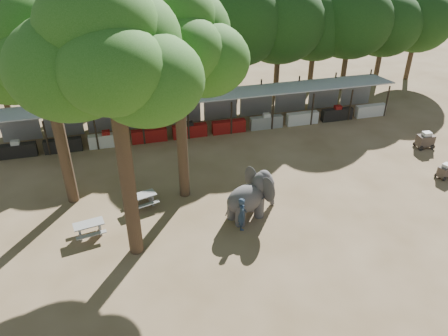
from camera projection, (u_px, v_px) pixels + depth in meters
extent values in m
plane|color=brown|center=(272.00, 257.00, 20.08)|extent=(100.00, 100.00, 0.00)
cube|color=#9A9DA2|center=(205.00, 96.00, 30.40)|extent=(28.00, 2.99, 0.39)
cylinder|color=#2D2319|center=(14.00, 142.00, 27.24)|extent=(0.12, 0.12, 2.40)
cylinder|color=#2D2319|center=(19.00, 121.00, 29.37)|extent=(0.12, 0.12, 2.80)
cube|color=black|center=(17.00, 151.00, 27.83)|extent=(2.38, 0.50, 0.90)
cube|color=gray|center=(20.00, 127.00, 29.54)|extent=(2.52, 0.12, 2.00)
cylinder|color=#2D2319|center=(61.00, 137.00, 27.84)|extent=(0.12, 0.12, 2.40)
cylinder|color=#2D2319|center=(62.00, 117.00, 29.97)|extent=(0.12, 0.12, 2.80)
cube|color=black|center=(63.00, 145.00, 28.43)|extent=(2.38, 0.50, 0.90)
cube|color=gray|center=(63.00, 123.00, 30.14)|extent=(2.52, 0.12, 2.00)
cylinder|color=#2D2319|center=(106.00, 132.00, 28.44)|extent=(0.12, 0.12, 2.40)
cylinder|color=#2D2319|center=(104.00, 113.00, 30.58)|extent=(0.12, 0.12, 2.80)
cube|color=silver|center=(107.00, 140.00, 29.04)|extent=(2.38, 0.50, 0.90)
cube|color=gray|center=(105.00, 118.00, 30.74)|extent=(2.52, 0.12, 2.00)
cylinder|color=#2D2319|center=(149.00, 127.00, 29.05)|extent=(0.12, 0.12, 2.40)
cylinder|color=#2D2319|center=(144.00, 109.00, 31.18)|extent=(0.12, 0.12, 2.80)
cube|color=maroon|center=(149.00, 136.00, 29.64)|extent=(2.38, 0.50, 0.90)
cube|color=gray|center=(145.00, 114.00, 31.35)|extent=(2.52, 0.12, 2.00)
cylinder|color=#2D2319|center=(190.00, 123.00, 29.65)|extent=(0.12, 0.12, 2.40)
cylinder|color=#2D2319|center=(183.00, 105.00, 31.78)|extent=(0.12, 0.12, 2.80)
cube|color=maroon|center=(190.00, 131.00, 30.24)|extent=(2.38, 0.50, 0.90)
cube|color=gray|center=(183.00, 110.00, 31.95)|extent=(2.52, 0.12, 2.00)
cylinder|color=#2D2319|center=(230.00, 118.00, 30.25)|extent=(0.12, 0.12, 2.40)
cylinder|color=#2D2319|center=(220.00, 101.00, 32.39)|extent=(0.12, 0.12, 2.80)
cube|color=maroon|center=(229.00, 127.00, 30.85)|extent=(2.38, 0.50, 0.90)
cube|color=gray|center=(220.00, 106.00, 32.55)|extent=(2.52, 0.12, 2.00)
cylinder|color=#2D2319|center=(268.00, 114.00, 30.85)|extent=(0.12, 0.12, 2.40)
cylinder|color=#2D2319|center=(256.00, 98.00, 32.99)|extent=(0.12, 0.12, 2.80)
cube|color=gray|center=(266.00, 122.00, 31.45)|extent=(2.38, 0.50, 0.90)
cube|color=gray|center=(256.00, 103.00, 33.15)|extent=(2.52, 0.12, 2.00)
cylinder|color=#2D2319|center=(305.00, 110.00, 31.46)|extent=(0.12, 0.12, 2.40)
cylinder|color=#2D2319|center=(291.00, 94.00, 33.59)|extent=(0.12, 0.12, 2.80)
cube|color=silver|center=(302.00, 118.00, 32.05)|extent=(2.38, 0.50, 0.90)
cube|color=gray|center=(290.00, 99.00, 33.76)|extent=(2.52, 0.12, 2.00)
cylinder|color=#2D2319|center=(340.00, 106.00, 32.06)|extent=(0.12, 0.12, 2.40)
cylinder|color=#2D2319|center=(324.00, 91.00, 34.20)|extent=(0.12, 0.12, 2.80)
cube|color=black|center=(337.00, 114.00, 32.66)|extent=(2.38, 0.50, 0.90)
cube|color=gray|center=(324.00, 96.00, 34.36)|extent=(2.52, 0.12, 2.00)
cylinder|color=#2D2319|center=(374.00, 103.00, 32.66)|extent=(0.12, 0.12, 2.40)
cylinder|color=#2D2319|center=(356.00, 88.00, 34.80)|extent=(0.12, 0.12, 2.80)
cube|color=silver|center=(370.00, 111.00, 33.26)|extent=(2.38, 0.50, 0.90)
cube|color=gray|center=(356.00, 93.00, 34.96)|extent=(2.52, 0.12, 2.00)
cylinder|color=#332316|center=(58.00, 124.00, 21.57)|extent=(0.60, 0.60, 9.20)
cone|color=#332316|center=(37.00, 29.00, 19.20)|extent=(0.57, 0.57, 2.88)
ellipsoid|color=#1A4F0F|center=(12.00, 60.00, 19.86)|extent=(4.80, 4.80, 3.94)
ellipsoid|color=#1A4F0F|center=(72.00, 70.00, 19.88)|extent=(4.20, 4.20, 3.44)
ellipsoid|color=#1A4F0F|center=(48.00, 40.00, 20.56)|extent=(5.20, 5.20, 4.26)
ellipsoid|color=#1A4F0F|center=(39.00, 62.00, 18.68)|extent=(3.80, 3.80, 3.12)
ellipsoid|color=#1A4F0F|center=(30.00, 28.00, 19.29)|extent=(4.40, 4.40, 3.61)
cylinder|color=#332316|center=(124.00, 153.00, 17.76)|extent=(0.64, 0.64, 10.40)
cone|color=#332316|center=(106.00, 22.00, 15.08)|extent=(0.61, 0.61, 3.25)
ellipsoid|color=#1A4F0F|center=(72.00, 67.00, 15.83)|extent=(4.80, 4.80, 3.94)
ellipsoid|color=#1A4F0F|center=(148.00, 79.00, 15.85)|extent=(4.20, 4.20, 3.44)
ellipsoid|color=#1A4F0F|center=(114.00, 42.00, 16.53)|extent=(5.20, 5.20, 4.26)
ellipsoid|color=#1A4F0F|center=(112.00, 69.00, 14.65)|extent=(3.80, 3.80, 3.12)
ellipsoid|color=#1A4F0F|center=(98.00, 26.00, 15.26)|extent=(4.40, 4.40, 3.61)
cylinder|color=#332316|center=(181.00, 116.00, 21.93)|extent=(0.56, 0.56, 9.60)
cone|color=#332316|center=(175.00, 17.00, 19.46)|extent=(0.53, 0.53, 3.00)
ellipsoid|color=#1A4F0F|center=(146.00, 49.00, 20.15)|extent=(4.80, 4.80, 3.94)
ellipsoid|color=#1A4F0F|center=(205.00, 59.00, 20.17)|extent=(4.20, 4.20, 3.44)
ellipsoid|color=#1A4F0F|center=(177.00, 30.00, 20.84)|extent=(5.20, 5.20, 4.26)
ellipsoid|color=#1A4F0F|center=(181.00, 50.00, 18.97)|extent=(3.80, 3.80, 3.12)
ellipsoid|color=#1A4F0F|center=(168.00, 17.00, 19.58)|extent=(4.40, 4.40, 3.61)
cylinder|color=#332316|center=(14.00, 96.00, 32.00)|extent=(0.44, 0.44, 3.74)
ellipsoid|color=black|center=(0.00, 46.00, 30.11)|extent=(6.46, 5.95, 5.61)
cylinder|color=#332316|center=(61.00, 92.00, 32.71)|extent=(0.44, 0.44, 3.74)
ellipsoid|color=black|center=(51.00, 43.00, 30.83)|extent=(6.46, 5.95, 5.61)
cylinder|color=#332316|center=(107.00, 88.00, 33.43)|extent=(0.44, 0.44, 3.74)
ellipsoid|color=black|center=(100.00, 40.00, 31.55)|extent=(6.46, 5.95, 5.61)
cylinder|color=#332316|center=(150.00, 84.00, 34.15)|extent=(0.44, 0.44, 3.74)
ellipsoid|color=black|center=(146.00, 37.00, 32.26)|extent=(6.46, 5.95, 5.61)
cylinder|color=#332316|center=(192.00, 80.00, 34.87)|extent=(0.44, 0.44, 3.74)
ellipsoid|color=black|center=(190.00, 34.00, 32.98)|extent=(6.46, 5.95, 5.61)
cylinder|color=#332316|center=(232.00, 77.00, 35.59)|extent=(0.44, 0.44, 3.74)
ellipsoid|color=black|center=(233.00, 31.00, 33.70)|extent=(6.46, 5.95, 5.61)
cylinder|color=#332316|center=(271.00, 73.00, 36.30)|extent=(0.44, 0.44, 3.74)
ellipsoid|color=black|center=(273.00, 29.00, 34.42)|extent=(6.46, 5.95, 5.61)
cylinder|color=#332316|center=(308.00, 70.00, 37.02)|extent=(0.44, 0.44, 3.74)
ellipsoid|color=black|center=(312.00, 26.00, 35.14)|extent=(6.46, 5.95, 5.61)
cylinder|color=#332316|center=(343.00, 67.00, 37.74)|extent=(0.44, 0.44, 3.74)
ellipsoid|color=black|center=(350.00, 24.00, 35.85)|extent=(6.46, 5.95, 5.61)
cylinder|color=#332316|center=(378.00, 64.00, 38.46)|extent=(0.44, 0.44, 3.74)
ellipsoid|color=black|center=(386.00, 21.00, 36.57)|extent=(6.46, 5.95, 5.61)
cylinder|color=#332316|center=(411.00, 61.00, 39.18)|extent=(0.44, 0.44, 3.74)
ellipsoid|color=black|center=(420.00, 19.00, 37.29)|extent=(6.46, 5.95, 5.61)
ellipsoid|color=#3F3C3C|center=(246.00, 198.00, 22.04)|extent=(2.54, 2.02, 1.44)
cylinder|color=#3F3C3C|center=(240.00, 215.00, 21.79)|extent=(0.66, 0.66, 1.21)
cylinder|color=#3F3C3C|center=(232.00, 208.00, 22.26)|extent=(0.66, 0.66, 1.21)
cylinder|color=#3F3C3C|center=(259.00, 206.00, 22.40)|extent=(0.66, 0.66, 1.21)
cylinder|color=#3F3C3C|center=(251.00, 200.00, 22.88)|extent=(0.66, 0.66, 1.21)
ellipsoid|color=#3F3C3C|center=(262.00, 183.00, 22.31)|extent=(1.51, 1.37, 1.33)
ellipsoid|color=#3F3C3C|center=(268.00, 190.00, 21.74)|extent=(0.59, 1.09, 1.37)
ellipsoid|color=#3F3C3C|center=(251.00, 178.00, 22.64)|extent=(0.59, 1.09, 1.37)
cone|color=#3F3C3C|center=(271.00, 194.00, 23.11)|extent=(0.71, 0.71, 1.51)
imported|color=#26384C|center=(242.00, 214.00, 21.41)|extent=(0.58, 0.73, 1.78)
cube|color=gray|center=(89.00, 224.00, 21.05)|extent=(1.52, 0.91, 0.06)
cube|color=gray|center=(80.00, 232.00, 21.06)|extent=(0.20, 0.58, 0.67)
cube|color=gray|center=(100.00, 227.00, 21.40)|extent=(0.20, 0.58, 0.67)
cube|color=gray|center=(91.00, 235.00, 20.79)|extent=(1.45, 0.49, 0.05)
cube|color=gray|center=(88.00, 222.00, 21.60)|extent=(1.45, 0.49, 0.05)
cube|color=gray|center=(142.00, 195.00, 23.10)|extent=(1.57, 1.04, 0.06)
cube|color=gray|center=(134.00, 204.00, 23.08)|extent=(0.25, 0.58, 0.67)
cube|color=gray|center=(151.00, 198.00, 23.49)|extent=(0.25, 0.58, 0.67)
cube|color=gray|center=(146.00, 205.00, 22.86)|extent=(1.45, 0.62, 0.05)
cube|color=gray|center=(139.00, 195.00, 23.64)|extent=(1.45, 0.62, 0.05)
cube|color=#392F28|center=(445.00, 171.00, 25.73)|extent=(0.98, 0.77, 0.60)
cylinder|color=black|center=(444.00, 179.00, 25.52)|extent=(0.26, 0.13, 0.26)
cylinder|color=black|center=(436.00, 175.00, 25.92)|extent=(0.26, 0.13, 0.26)
cylinder|color=black|center=(442.00, 172.00, 26.25)|extent=(0.26, 0.13, 0.26)
cube|color=silver|center=(446.00, 165.00, 25.54)|extent=(0.52, 0.47, 0.21)
cube|color=#392F28|center=(425.00, 140.00, 28.86)|extent=(1.08, 0.67, 0.74)
cylinder|color=black|center=(421.00, 148.00, 28.68)|extent=(0.32, 0.07, 0.32)
cylinder|color=black|center=(433.00, 147.00, 28.84)|extent=(0.32, 0.07, 0.32)
cylinder|color=black|center=(415.00, 144.00, 29.27)|extent=(0.32, 0.07, 0.32)
cylinder|color=black|center=(426.00, 142.00, 29.43)|extent=(0.32, 0.07, 0.32)
cube|color=silver|center=(427.00, 134.00, 28.62)|extent=(0.54, 0.44, 0.26)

